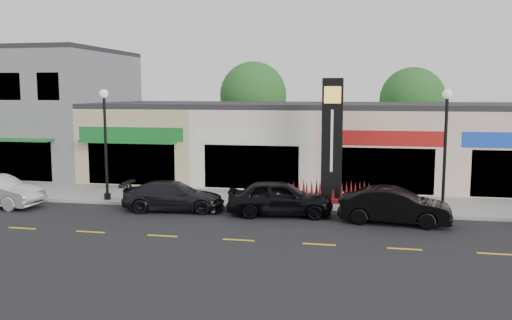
# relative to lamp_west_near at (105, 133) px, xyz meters

# --- Properties ---
(ground) EXTENTS (120.00, 120.00, 0.00)m
(ground) POSITION_rel_lamp_west_near_xyz_m (8.00, -2.50, -3.48)
(ground) COLOR black
(ground) RESTS_ON ground
(sidewalk) EXTENTS (52.00, 4.30, 0.15)m
(sidewalk) POSITION_rel_lamp_west_near_xyz_m (8.00, 1.85, -3.40)
(sidewalk) COLOR gray
(sidewalk) RESTS_ON ground
(curb) EXTENTS (52.00, 0.20, 0.15)m
(curb) POSITION_rel_lamp_west_near_xyz_m (8.00, -0.40, -3.40)
(curb) COLOR gray
(curb) RESTS_ON ground
(building_grey_2story) EXTENTS (12.00, 10.95, 8.30)m
(building_grey_2story) POSITION_rel_lamp_west_near_xyz_m (-10.00, 8.98, 0.67)
(building_grey_2story) COLOR slate
(building_grey_2story) RESTS_ON ground
(shop_beige) EXTENTS (7.00, 10.85, 4.80)m
(shop_beige) POSITION_rel_lamp_west_near_xyz_m (-0.50, 8.96, -1.08)
(shop_beige) COLOR tan
(shop_beige) RESTS_ON ground
(shop_cream) EXTENTS (7.00, 10.01, 4.80)m
(shop_cream) POSITION_rel_lamp_west_near_xyz_m (6.50, 8.97, -1.08)
(shop_cream) COLOR silver
(shop_cream) RESTS_ON ground
(shop_pink_w) EXTENTS (7.00, 10.01, 4.80)m
(shop_pink_w) POSITION_rel_lamp_west_near_xyz_m (13.50, 8.97, -1.08)
(shop_pink_w) COLOR beige
(shop_pink_w) RESTS_ON ground
(shop_pink_e) EXTENTS (7.00, 10.01, 4.80)m
(shop_pink_e) POSITION_rel_lamp_west_near_xyz_m (20.50, 8.97, -1.08)
(shop_pink_e) COLOR beige
(shop_pink_e) RESTS_ON ground
(tree_rear_west) EXTENTS (5.20, 5.20, 7.83)m
(tree_rear_west) POSITION_rel_lamp_west_near_xyz_m (4.00, 17.00, 1.74)
(tree_rear_west) COLOR #382619
(tree_rear_west) RESTS_ON ground
(tree_rear_mid) EXTENTS (4.80, 4.80, 7.29)m
(tree_rear_mid) POSITION_rel_lamp_west_near_xyz_m (16.00, 17.00, 1.41)
(tree_rear_mid) COLOR #382619
(tree_rear_mid) RESTS_ON ground
(lamp_west_near) EXTENTS (0.44, 0.44, 5.47)m
(lamp_west_near) POSITION_rel_lamp_west_near_xyz_m (0.00, 0.00, 0.00)
(lamp_west_near) COLOR black
(lamp_west_near) RESTS_ON sidewalk
(lamp_east_near) EXTENTS (0.44, 0.44, 5.47)m
(lamp_east_near) POSITION_rel_lamp_west_near_xyz_m (16.00, 0.00, 0.00)
(lamp_east_near) COLOR black
(lamp_east_near) RESTS_ON sidewalk
(pylon_sign) EXTENTS (4.20, 1.30, 6.00)m
(pylon_sign) POSITION_rel_lamp_west_near_xyz_m (11.00, 1.70, -1.20)
(pylon_sign) COLOR #5E1011
(pylon_sign) RESTS_ON sidewalk
(car_dark_sedan) EXTENTS (2.48, 4.91, 1.37)m
(car_dark_sedan) POSITION_rel_lamp_west_near_xyz_m (3.90, -1.14, -2.79)
(car_dark_sedan) COLOR black
(car_dark_sedan) RESTS_ON ground
(car_black_sedan) EXTENTS (2.46, 4.90, 1.60)m
(car_black_sedan) POSITION_rel_lamp_west_near_xyz_m (8.90, -1.17, -2.67)
(car_black_sedan) COLOR black
(car_black_sedan) RESTS_ON ground
(car_black_conv) EXTENTS (2.06, 4.71, 1.51)m
(car_black_conv) POSITION_rel_lamp_west_near_xyz_m (13.84, -1.75, -2.72)
(car_black_conv) COLOR black
(car_black_conv) RESTS_ON ground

